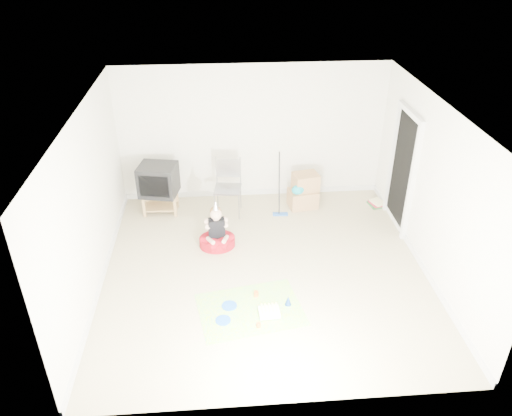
{
  "coord_description": "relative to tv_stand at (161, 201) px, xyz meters",
  "views": [
    {
      "loc": [
        -0.63,
        -6.25,
        4.8
      ],
      "look_at": [
        -0.1,
        0.4,
        0.9
      ],
      "focal_mm": 35.0,
      "sensor_mm": 36.0,
      "label": 1
    }
  ],
  "objects": [
    {
      "name": "seated_woman",
      "position": [
        1.03,
        -1.21,
        -0.05
      ],
      "size": [
        0.65,
        0.65,
        0.86
      ],
      "color": "maroon",
      "rests_on": "ground"
    },
    {
      "name": "orange_cup_far",
      "position": [
        1.56,
        -3.19,
        -0.2
      ],
      "size": [
        0.07,
        0.07,
        0.07
      ],
      "primitive_type": "cylinder",
      "rotation": [
        0.0,
        0.0,
        0.27
      ],
      "color": "orange",
      "rests_on": "party_mat"
    },
    {
      "name": "tv_stand",
      "position": [
        0.0,
        0.0,
        0.0
      ],
      "size": [
        0.65,
        0.42,
        0.39
      ],
      "color": "#997545",
      "rests_on": "ground"
    },
    {
      "name": "ground",
      "position": [
        1.76,
        -1.93,
        -0.24
      ],
      "size": [
        5.0,
        5.0,
        0.0
      ],
      "primitive_type": "plane",
      "color": "tan",
      "rests_on": "ground"
    },
    {
      "name": "book_pile",
      "position": [
        4.09,
        -0.08,
        -0.19
      ],
      "size": [
        0.29,
        0.33,
        0.1
      ],
      "color": "#23692F",
      "rests_on": "ground"
    },
    {
      "name": "floor_mop",
      "position": [
        2.21,
        -0.29,
        0.03
      ],
      "size": [
        0.29,
        0.38,
        1.13
      ],
      "color": "#2356B1",
      "rests_on": "ground"
    },
    {
      "name": "doorway_recess",
      "position": [
        4.24,
        -0.73,
        0.79
      ],
      "size": [
        0.02,
        0.9,
        2.05
      ],
      "primitive_type": "cube",
      "color": "black",
      "rests_on": "ground"
    },
    {
      "name": "blue_party_hat",
      "position": [
        2.02,
        -2.77,
        -0.16
      ],
      "size": [
        0.13,
        0.13,
        0.14
      ],
      "primitive_type": "cone",
      "rotation": [
        0.0,
        0.0,
        0.52
      ],
      "color": "#163CA0",
      "rests_on": "party_mat"
    },
    {
      "name": "blue_plate_far",
      "position": [
        1.09,
        -3.03,
        -0.23
      ],
      "size": [
        0.27,
        0.27,
        0.01
      ],
      "primitive_type": "cylinder",
      "rotation": [
        0.0,
        0.0,
        0.35
      ],
      "color": "blue",
      "rests_on": "party_mat"
    },
    {
      "name": "party_mat",
      "position": [
        1.47,
        -2.83,
        -0.23
      ],
      "size": [
        1.6,
        1.28,
        0.01
      ],
      "primitive_type": "cube",
      "rotation": [
        0.0,
        0.0,
        0.18
      ],
      "color": "#F63381",
      "rests_on": "ground"
    },
    {
      "name": "birthday_cake",
      "position": [
        1.73,
        -2.96,
        -0.2
      ],
      "size": [
        0.3,
        0.25,
        0.14
      ],
      "color": "white",
      "rests_on": "party_mat"
    },
    {
      "name": "orange_cup_near",
      "position": [
        1.58,
        -2.55,
        -0.19
      ],
      "size": [
        0.09,
        0.09,
        0.08
      ],
      "primitive_type": "cylinder",
      "rotation": [
        0.0,
        0.0,
        0.61
      ],
      "color": "orange",
      "rests_on": "party_mat"
    },
    {
      "name": "cardboard_boxes",
      "position": [
        2.68,
        0.01,
        0.08
      ],
      "size": [
        0.59,
        0.5,
        0.66
      ],
      "color": "#A87D51",
      "rests_on": "ground"
    },
    {
      "name": "blue_plate_near",
      "position": [
        1.18,
        -2.74,
        -0.23
      ],
      "size": [
        0.28,
        0.28,
        0.01
      ],
      "primitive_type": "cylinder",
      "rotation": [
        0.0,
        0.0,
        0.31
      ],
      "color": "blue",
      "rests_on": "party_mat"
    },
    {
      "name": "folding_chair",
      "position": [
        1.25,
        -0.15,
        0.28
      ],
      "size": [
        0.53,
        0.51,
        1.06
      ],
      "color": "gray",
      "rests_on": "ground"
    },
    {
      "name": "crt_tv",
      "position": [
        0.0,
        -0.0,
        0.44
      ],
      "size": [
        0.76,
        0.67,
        0.57
      ],
      "primitive_type": "cube",
      "rotation": [
        0.0,
        0.0,
        -0.2
      ],
      "color": "black",
      "rests_on": "tv_stand"
    }
  ]
}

